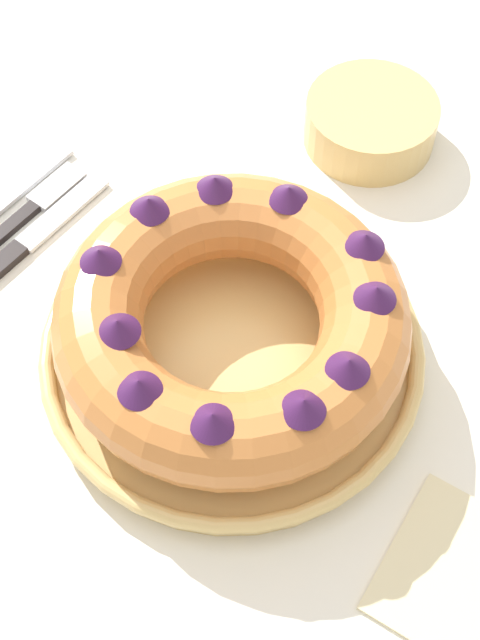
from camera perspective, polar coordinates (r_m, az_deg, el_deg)
name	(u,v)px	position (r m, az deg, el deg)	size (l,w,h in m)	color
ground_plane	(236,612)	(1.38, -0.27, -18.16)	(8.00, 8.00, 0.00)	brown
dining_table	(233,406)	(0.76, -0.46, -5.54)	(1.57, 1.08, 0.73)	silver
serving_dish	(240,353)	(0.69, 0.00, -2.13)	(0.29, 0.29, 0.03)	tan
bundt_cake	(240,319)	(0.65, 0.00, 0.05)	(0.26, 0.26, 0.08)	#C67538
fork	(14,224)	(0.80, -14.28, 5.97)	(0.02, 0.19, 0.01)	black
cake_knife	(19,249)	(0.78, -13.94, 4.43)	(0.02, 0.18, 0.01)	black
side_bowl	(371,122)	(0.84, 8.36, 12.42)	(0.12, 0.12, 0.04)	tan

